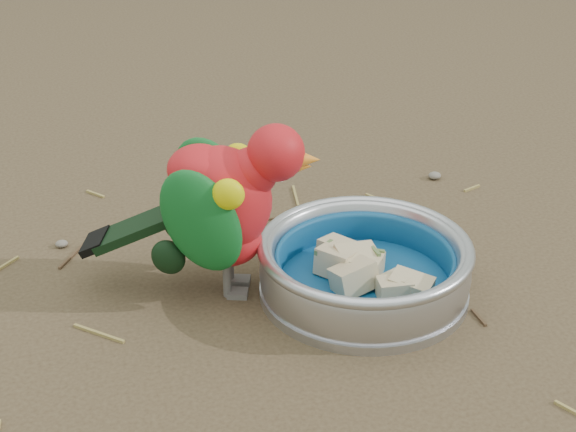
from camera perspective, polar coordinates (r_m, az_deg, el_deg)
name	(u,v)px	position (r m, az deg, el deg)	size (l,w,h in m)	color
ground	(319,356)	(0.84, 2.05, -9.04)	(60.00, 60.00, 0.00)	#4C3C28
food_bowl	(364,287)	(0.93, 4.91, -4.61)	(0.22, 0.22, 0.02)	#B2B2BA
bowl_wall	(365,263)	(0.91, 4.98, -3.02)	(0.22, 0.22, 0.04)	#B2B2BA
fruit_wedges	(364,268)	(0.92, 4.96, -3.39)	(0.13, 0.13, 0.03)	tan
lory_parrot	(222,214)	(0.90, -4.28, 0.15)	(0.11, 0.22, 0.18)	red
ground_debris	(261,346)	(0.85, -1.74, -8.41)	(0.90, 0.80, 0.01)	olive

